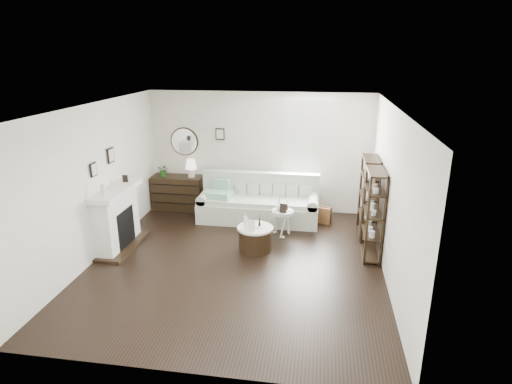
% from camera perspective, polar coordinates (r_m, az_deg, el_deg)
% --- Properties ---
extents(room, '(5.50, 5.50, 5.50)m').
position_cam_1_polar(room, '(9.52, 4.84, 6.50)').
color(room, black).
rests_on(room, ground).
extents(fireplace, '(0.50, 1.40, 1.84)m').
position_cam_1_polar(fireplace, '(8.37, -18.00, -3.58)').
color(fireplace, white).
rests_on(fireplace, ground).
extents(shelf_unit_far, '(0.30, 0.80, 1.60)m').
position_cam_1_polar(shelf_unit_far, '(8.65, 14.75, -0.73)').
color(shelf_unit_far, black).
rests_on(shelf_unit_far, ground).
extents(shelf_unit_near, '(0.30, 0.80, 1.60)m').
position_cam_1_polar(shelf_unit_near, '(7.81, 15.35, -2.85)').
color(shelf_unit_near, black).
rests_on(shelf_unit_near, ground).
extents(sofa, '(2.58, 0.89, 1.00)m').
position_cam_1_polar(sofa, '(9.34, 0.38, -1.74)').
color(sofa, beige).
rests_on(sofa, ground).
extents(quilt, '(0.61, 0.53, 0.14)m').
position_cam_1_polar(quilt, '(9.29, -4.89, -0.26)').
color(quilt, '#217B51').
rests_on(quilt, sofa).
extents(suitcase, '(0.56, 0.34, 0.35)m').
position_cam_1_polar(suitcase, '(9.35, 8.38, -2.93)').
color(suitcase, olive).
rests_on(suitcase, ground).
extents(dresser, '(1.18, 0.51, 0.79)m').
position_cam_1_polar(dresser, '(10.13, -10.35, -0.06)').
color(dresser, black).
rests_on(dresser, ground).
extents(table_lamp, '(0.28, 0.28, 0.42)m').
position_cam_1_polar(table_lamp, '(9.85, -8.65, 3.16)').
color(table_lamp, silver).
rests_on(table_lamp, dresser).
extents(potted_plant, '(0.29, 0.26, 0.29)m').
position_cam_1_polar(potted_plant, '(10.03, -12.21, 2.86)').
color(potted_plant, '#1E5117').
rests_on(potted_plant, dresser).
extents(drum_table, '(0.66, 0.66, 0.46)m').
position_cam_1_polar(drum_table, '(7.95, -0.11, -6.21)').
color(drum_table, black).
rests_on(drum_table, ground).
extents(pedestal_table, '(0.44, 0.44, 0.53)m').
position_cam_1_polar(pedestal_table, '(8.50, 3.55, -2.77)').
color(pedestal_table, silver).
rests_on(pedestal_table, ground).
extents(eiffel_drum, '(0.14, 0.14, 0.21)m').
position_cam_1_polar(eiffel_drum, '(7.85, 0.47, -3.90)').
color(eiffel_drum, black).
rests_on(eiffel_drum, drum_table).
extents(bottle_drum, '(0.07, 0.07, 0.28)m').
position_cam_1_polar(bottle_drum, '(7.77, -1.41, -3.89)').
color(bottle_drum, silver).
rests_on(bottle_drum, drum_table).
extents(card_frame_drum, '(0.16, 0.10, 0.19)m').
position_cam_1_polar(card_frame_drum, '(7.68, -0.65, -4.49)').
color(card_frame_drum, silver).
rests_on(card_frame_drum, drum_table).
extents(eiffel_ped, '(0.13, 0.13, 0.19)m').
position_cam_1_polar(eiffel_ped, '(8.47, 4.16, -1.85)').
color(eiffel_ped, black).
rests_on(eiffel_ped, pedestal_table).
extents(flask_ped, '(0.13, 0.13, 0.24)m').
position_cam_1_polar(flask_ped, '(8.46, 3.07, -1.66)').
color(flask_ped, silver).
rests_on(flask_ped, pedestal_table).
extents(card_frame_ped, '(0.14, 0.08, 0.18)m').
position_cam_1_polar(card_frame_ped, '(8.34, 3.62, -2.18)').
color(card_frame_ped, black).
rests_on(card_frame_ped, pedestal_table).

